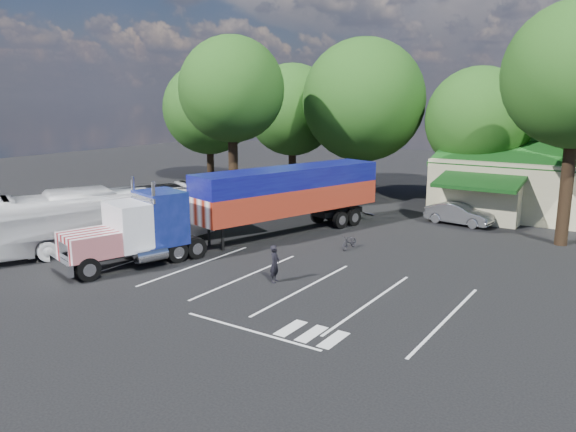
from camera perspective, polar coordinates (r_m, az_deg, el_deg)
The scene contains 11 objects.
ground at distance 31.59m, azimuth 2.51°, elevation -3.27°, with size 120.00×120.00×0.00m, color black.
tree_row_a at distance 56.91m, azimuth -8.04°, elevation 10.75°, with size 9.00×9.00×11.68m.
tree_row_b at distance 52.48m, azimuth 0.44°, elevation 10.73°, with size 8.40×8.40×11.35m.
tree_row_c at distance 47.11m, azimuth 7.69°, elevation 11.58°, with size 10.00×10.00×13.05m.
tree_row_d at distance 45.20m, azimuth 18.82°, elevation 9.19°, with size 8.00×8.00×10.60m.
tree_near_left at distance 41.45m, azimuth -5.74°, elevation 12.64°, with size 7.60×7.60×12.65m.
semi_truck at distance 32.75m, azimuth -3.46°, elevation 1.64°, with size 8.20×20.43×4.31m.
woman at distance 25.68m, azimuth -1.35°, elevation -4.87°, with size 0.63×0.42×1.74m, color black.
bicycle at distance 31.49m, azimuth 6.27°, elevation -2.62°, with size 0.54×1.54×0.81m, color black.
tour_bus at distance 32.93m, azimuth -18.23°, elevation -0.21°, with size 2.84×12.15×3.39m, color silver.
silver_sedan at distance 38.91m, azimuth 16.97°, elevation 0.23°, with size 1.53×4.38×1.44m, color #929599.
Camera 1 is at (15.69, -26.13, 8.34)m, focal length 35.00 mm.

